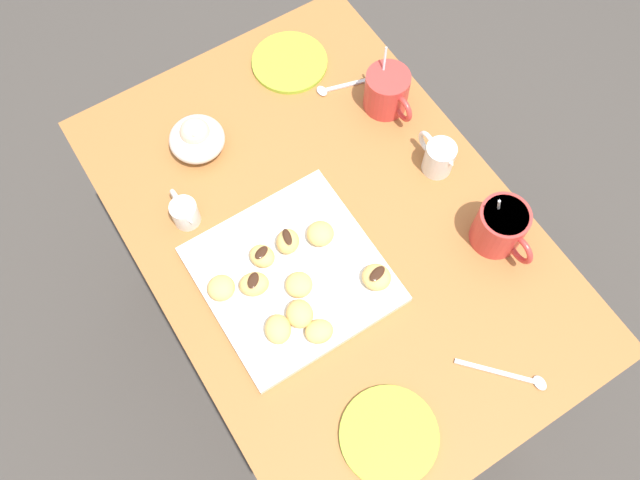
% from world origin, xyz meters
% --- Properties ---
extents(ground_plane, '(8.00, 8.00, 0.00)m').
position_xyz_m(ground_plane, '(0.00, 0.00, 0.00)').
color(ground_plane, '#423D38').
extents(dining_table, '(1.02, 0.70, 0.76)m').
position_xyz_m(dining_table, '(0.00, 0.00, 0.60)').
color(dining_table, '#A36633').
rests_on(dining_table, ground_plane).
extents(pastry_plate_square, '(0.32, 0.32, 0.02)m').
position_xyz_m(pastry_plate_square, '(0.04, -0.11, 0.76)').
color(pastry_plate_square, silver).
rests_on(pastry_plate_square, dining_table).
extents(coffee_mug_red_left, '(0.13, 0.09, 0.14)m').
position_xyz_m(coffee_mug_red_left, '(-0.18, 0.26, 0.81)').
color(coffee_mug_red_left, red).
rests_on(coffee_mug_red_left, dining_table).
extents(coffee_mug_red_right, '(0.14, 0.09, 0.15)m').
position_xyz_m(coffee_mug_red_right, '(0.19, 0.26, 0.81)').
color(coffee_mug_red_right, red).
rests_on(coffee_mug_red_right, dining_table).
extents(cream_pitcher_white, '(0.10, 0.06, 0.07)m').
position_xyz_m(cream_pitcher_white, '(-0.00, 0.26, 0.80)').
color(cream_pitcher_white, silver).
rests_on(cream_pitcher_white, dining_table).
extents(ice_cream_bowl, '(0.11, 0.11, 0.08)m').
position_xyz_m(ice_cream_bowl, '(-0.30, -0.13, 0.79)').
color(ice_cream_bowl, silver).
rests_on(ice_cream_bowl, dining_table).
extents(chocolate_sauce_pitcher, '(0.09, 0.05, 0.06)m').
position_xyz_m(chocolate_sauce_pitcher, '(-0.17, -0.22, 0.79)').
color(chocolate_sauce_pitcher, silver).
rests_on(chocolate_sauce_pitcher, dining_table).
extents(saucer_lime_left, '(0.17, 0.17, 0.01)m').
position_xyz_m(saucer_lime_left, '(-0.38, 0.14, 0.76)').
color(saucer_lime_left, '#9EC633').
rests_on(saucer_lime_left, dining_table).
extents(saucer_lime_right, '(0.17, 0.17, 0.01)m').
position_xyz_m(saucer_lime_right, '(0.38, -0.13, 0.76)').
color(saucer_lime_right, '#9EC633').
rests_on(saucer_lime_right, dining_table).
extents(loose_spoon_near_saucer, '(0.06, 0.16, 0.01)m').
position_xyz_m(loose_spoon_near_saucer, '(-0.27, 0.21, 0.76)').
color(loose_spoon_near_saucer, silver).
rests_on(loose_spoon_near_saucer, dining_table).
extents(loose_spoon_by_plate, '(0.13, 0.11, 0.01)m').
position_xyz_m(loose_spoon_by_plate, '(0.41, 0.11, 0.76)').
color(loose_spoon_by_plate, silver).
rests_on(loose_spoon_by_plate, dining_table).
extents(beignet_0, '(0.05, 0.05, 0.03)m').
position_xyz_m(beignet_0, '(0.01, -0.24, 0.79)').
color(beignet_0, '#E5B260').
rests_on(beignet_0, pastry_plate_square).
extents(beignet_1, '(0.07, 0.06, 0.03)m').
position_xyz_m(beignet_1, '(0.13, -0.19, 0.79)').
color(beignet_1, '#E5B260').
rests_on(beignet_1, pastry_plate_square).
extents(beignet_2, '(0.07, 0.07, 0.03)m').
position_xyz_m(beignet_2, '(0.14, 0.01, 0.79)').
color(beignet_2, '#E5B260').
rests_on(beignet_2, pastry_plate_square).
extents(chocolate_drizzle_2, '(0.03, 0.04, 0.00)m').
position_xyz_m(chocolate_drizzle_2, '(0.14, 0.01, 0.81)').
color(chocolate_drizzle_2, '#381E11').
rests_on(chocolate_drizzle_2, beignet_2).
extents(beignet_3, '(0.06, 0.07, 0.03)m').
position_xyz_m(beignet_3, '(0.03, -0.18, 0.79)').
color(beignet_3, '#E5B260').
rests_on(beignet_3, pastry_plate_square).
extents(chocolate_drizzle_3, '(0.04, 0.04, 0.00)m').
position_xyz_m(chocolate_drizzle_3, '(0.03, -0.18, 0.81)').
color(chocolate_drizzle_3, '#381E11').
rests_on(chocolate_drizzle_3, beignet_3).
extents(beignet_4, '(0.07, 0.06, 0.04)m').
position_xyz_m(beignet_4, '(-0.01, -0.09, 0.79)').
color(beignet_4, '#E5B260').
rests_on(beignet_4, pastry_plate_square).
extents(chocolate_drizzle_4, '(0.04, 0.02, 0.00)m').
position_xyz_m(chocolate_drizzle_4, '(-0.01, -0.09, 0.81)').
color(chocolate_drizzle_4, '#381E11').
rests_on(chocolate_drizzle_4, beignet_4).
extents(beignet_5, '(0.06, 0.06, 0.04)m').
position_xyz_m(beignet_5, '(0.12, -0.14, 0.79)').
color(beignet_5, '#E5B260').
rests_on(beignet_5, pastry_plate_square).
extents(beignet_6, '(0.05, 0.06, 0.03)m').
position_xyz_m(beignet_6, '(0.17, -0.13, 0.79)').
color(beignet_6, '#E5B260').
rests_on(beignet_6, pastry_plate_square).
extents(beignet_7, '(0.06, 0.06, 0.03)m').
position_xyz_m(beignet_7, '(0.01, -0.03, 0.79)').
color(beignet_7, '#E5B260').
rests_on(beignet_7, pastry_plate_square).
extents(beignet_8, '(0.07, 0.07, 0.03)m').
position_xyz_m(beignet_8, '(0.08, -0.12, 0.79)').
color(beignet_8, '#E5B260').
rests_on(beignet_8, pastry_plate_square).
extents(beignet_9, '(0.06, 0.06, 0.03)m').
position_xyz_m(beignet_9, '(-0.01, -0.14, 0.79)').
color(beignet_9, '#E5B260').
rests_on(beignet_9, pastry_plate_square).
extents(chocolate_drizzle_9, '(0.03, 0.03, 0.00)m').
position_xyz_m(chocolate_drizzle_9, '(-0.01, -0.14, 0.80)').
color(chocolate_drizzle_9, '#381E11').
rests_on(chocolate_drizzle_9, beignet_9).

